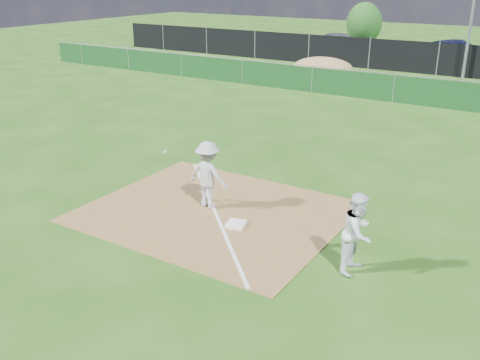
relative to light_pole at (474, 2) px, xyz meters
name	(u,v)px	position (x,y,z in m)	size (l,w,h in m)	color
ground	(351,128)	(-1.50, -12.70, -4.00)	(90.00, 90.00, 0.00)	#234F11
infield_dirt	(215,212)	(-1.50, -21.70, -3.99)	(6.00, 5.00, 0.02)	brown
foul_line	(215,211)	(-1.50, -21.70, -3.98)	(0.08, 7.00, 0.01)	white
green_fence	(394,89)	(-1.50, -7.70, -3.40)	(44.00, 0.05, 1.20)	#0F3916
dirt_mound	(323,68)	(-6.50, -4.20, -3.42)	(3.38, 2.60, 1.17)	#967548
black_fence	(438,59)	(-1.50, 0.30, -3.10)	(46.00, 0.04, 1.80)	black
parking_lot	(455,63)	(-1.50, 5.30, -4.00)	(46.00, 9.00, 0.01)	black
light_pole	(474,2)	(0.00, 0.00, 0.00)	(0.16, 0.16, 8.00)	slate
first_base	(236,224)	(-0.64, -22.09, -3.94)	(0.41, 0.41, 0.09)	white
play_at_first	(208,175)	(-1.81, -21.52, -3.14)	(1.79, 0.63, 1.68)	silver
runner	(358,233)	(2.38, -22.45, -3.18)	(0.79, 0.62, 1.63)	white
car_left	(343,43)	(-9.14, 5.05, -3.22)	(1.83, 4.54, 1.55)	#A6A9AE
car_mid	(456,53)	(-1.42, 4.71, -3.26)	(1.55, 4.44, 1.46)	black
tree_left	(364,23)	(-9.73, 10.78, -2.31)	(2.78, 2.78, 3.29)	#382316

